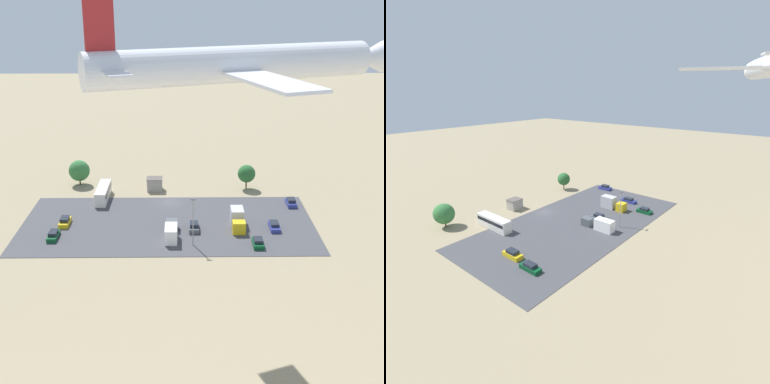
% 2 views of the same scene
% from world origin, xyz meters
% --- Properties ---
extents(ground_plane, '(400.00, 400.00, 0.00)m').
position_xyz_m(ground_plane, '(0.00, 0.00, 0.00)').
color(ground_plane, gray).
extents(parking_lot_surface, '(60.01, 29.51, 0.08)m').
position_xyz_m(parking_lot_surface, '(0.00, 11.80, 0.04)').
color(parking_lot_surface, '#424247').
rests_on(parking_lot_surface, ground).
extents(shed_building, '(3.78, 3.30, 3.04)m').
position_xyz_m(shed_building, '(3.73, -8.21, 1.53)').
color(shed_building, '#9E998E').
rests_on(shed_building, ground).
extents(bus, '(2.51, 10.67, 3.05)m').
position_xyz_m(bus, '(15.25, -2.14, 1.73)').
color(bus, silver).
rests_on(bus, ground).
extents(parked_car_0, '(1.92, 4.78, 1.43)m').
position_xyz_m(parked_car_0, '(-21.55, 14.57, 0.67)').
color(parked_car_0, navy).
rests_on(parked_car_0, ground).
extents(parked_car_1, '(1.77, 4.64, 1.51)m').
position_xyz_m(parked_car_1, '(22.00, 18.45, 0.71)').
color(parked_car_1, '#0C4723').
rests_on(parked_car_1, ground).
extents(parked_car_2, '(1.99, 4.28, 1.60)m').
position_xyz_m(parked_car_2, '(-5.33, 15.02, 0.75)').
color(parked_car_2, '#4C5156').
rests_on(parked_car_2, ground).
extents(parked_car_3, '(2.00, 4.11, 1.47)m').
position_xyz_m(parked_car_3, '(-17.29, 22.17, 0.69)').
color(parked_car_3, '#0C4723').
rests_on(parked_car_3, ground).
extents(parked_car_4, '(1.89, 4.58, 1.64)m').
position_xyz_m(parked_car_4, '(21.09, 12.10, 0.76)').
color(parked_car_4, gold).
rests_on(parked_car_4, ground).
extents(parked_car_5, '(1.99, 4.30, 1.58)m').
position_xyz_m(parked_car_5, '(-27.28, 2.09, 0.74)').
color(parked_car_5, navy).
rests_on(parked_car_5, ground).
extents(parked_truck_0, '(2.36, 8.80, 2.90)m').
position_xyz_m(parked_truck_0, '(-0.87, 18.40, 1.41)').
color(parked_truck_0, '#4C5156').
rests_on(parked_truck_0, ground).
extents(parked_truck_1, '(2.54, 7.45, 3.44)m').
position_xyz_m(parked_truck_1, '(-14.20, 13.42, 1.65)').
color(parked_truck_1, gold).
rests_on(parked_truck_1, ground).
extents(tree_near_shed, '(5.16, 5.16, 6.16)m').
position_xyz_m(tree_near_shed, '(22.47, -12.43, 3.58)').
color(tree_near_shed, brown).
rests_on(tree_near_shed, ground).
extents(tree_apron_mid, '(4.27, 4.27, 5.90)m').
position_xyz_m(tree_apron_mid, '(-18.40, -9.04, 3.75)').
color(tree_apron_mid, brown).
rests_on(tree_apron_mid, ground).
extents(light_pole_lot_centre, '(0.90, 0.28, 9.33)m').
position_xyz_m(light_pole_lot_centre, '(-5.03, 21.69, 5.18)').
color(light_pole_lot_centre, gray).
rests_on(light_pole_lot_centre, ground).
extents(airplane, '(38.55, 32.04, 9.70)m').
position_xyz_m(airplane, '(-11.02, 47.96, 37.02)').
color(airplane, white).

